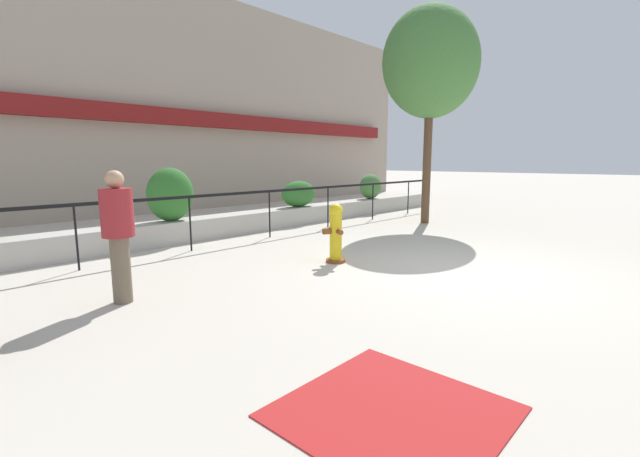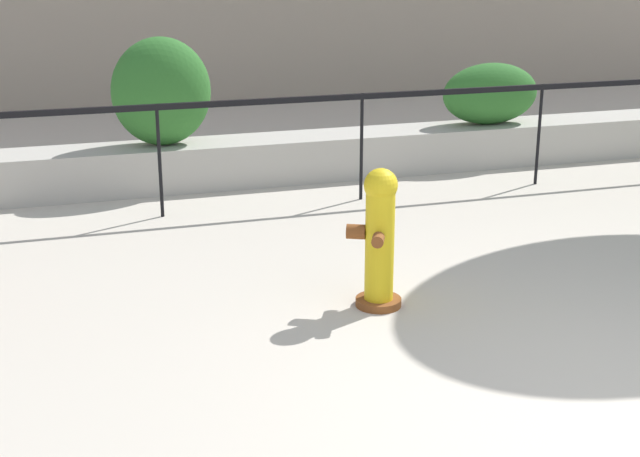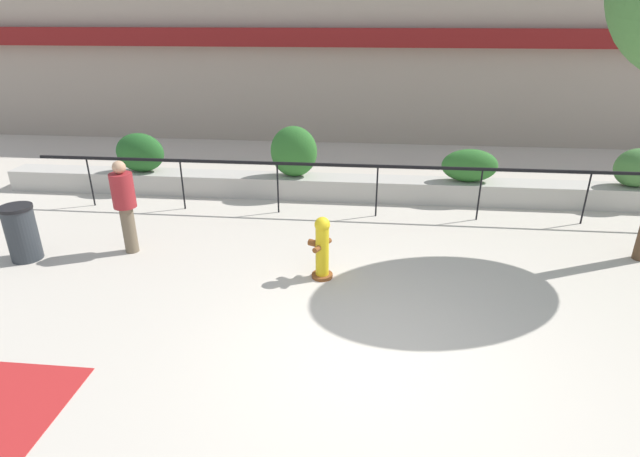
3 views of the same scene
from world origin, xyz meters
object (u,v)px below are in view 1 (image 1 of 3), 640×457
(hedge_bush_1, at_px, (171,194))
(hedge_bush_3, at_px, (370,186))
(hedge_bush_2, at_px, (299,194))
(street_tree, at_px, (431,63))
(fire_hydrant, at_px, (336,233))
(pedestrian, at_px, (118,228))

(hedge_bush_1, height_order, hedge_bush_3, hedge_bush_1)
(hedge_bush_2, xyz_separation_m, street_tree, (2.62, -2.70, 3.68))
(hedge_bush_1, distance_m, fire_hydrant, 4.12)
(fire_hydrant, relative_size, street_tree, 0.18)
(street_tree, bearing_deg, pedestrian, -176.13)
(hedge_bush_2, relative_size, pedestrian, 0.73)
(hedge_bush_3, distance_m, fire_hydrant, 7.69)
(hedge_bush_2, height_order, hedge_bush_3, hedge_bush_3)
(hedge_bush_1, distance_m, street_tree, 7.98)
(fire_hydrant, height_order, street_tree, street_tree)
(fire_hydrant, distance_m, pedestrian, 3.68)
(fire_hydrant, xyz_separation_m, pedestrian, (-3.60, 0.62, 0.44))
(street_tree, bearing_deg, hedge_bush_2, 134.19)
(hedge_bush_2, distance_m, street_tree, 5.26)
(fire_hydrant, relative_size, pedestrian, 0.62)
(hedge_bush_2, height_order, pedestrian, pedestrian)
(hedge_bush_1, relative_size, hedge_bush_3, 1.24)
(hedge_bush_3, relative_size, street_tree, 0.16)
(street_tree, bearing_deg, hedge_bush_3, 70.20)
(hedge_bush_3, xyz_separation_m, pedestrian, (-10.18, -3.32, 0.05))
(hedge_bush_1, distance_m, hedge_bush_2, 4.04)
(street_tree, relative_size, pedestrian, 3.54)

